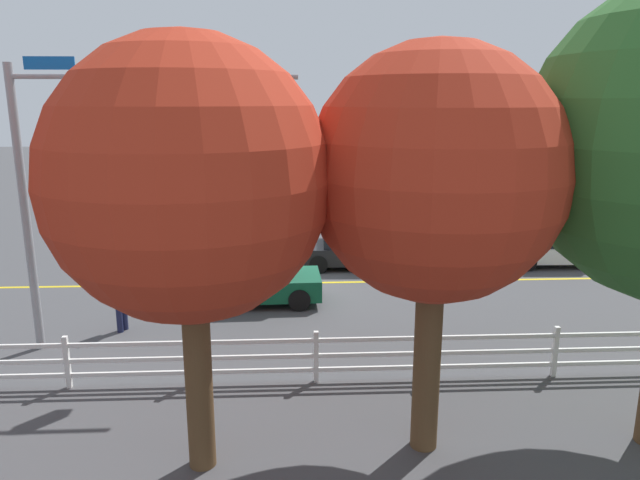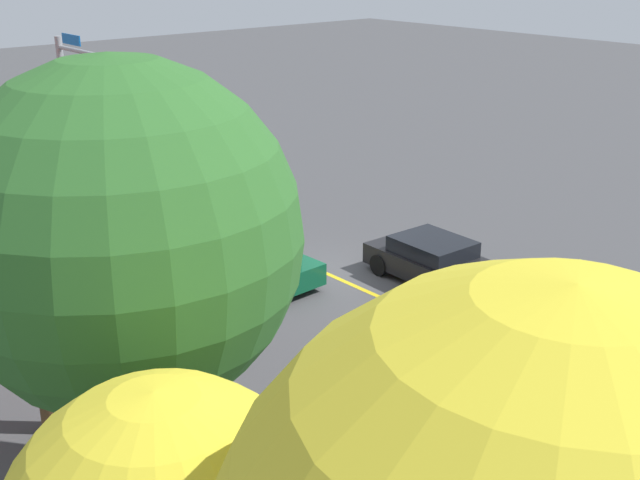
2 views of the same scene
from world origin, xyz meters
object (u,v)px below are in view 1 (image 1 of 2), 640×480
at_px(car_0, 560,247).
at_px(pedestrian, 120,297).
at_px(tree_0, 436,175).
at_px(tree_4, 188,181).
at_px(car_1, 253,281).
at_px(car_3, 357,249).

xyz_separation_m(car_0, pedestrian, (14.29, 5.70, 0.30)).
relative_size(tree_0, tree_4, 0.99).
relative_size(car_1, pedestrian, 2.45).
height_order(car_0, tree_0, tree_0).
bearing_deg(car_3, car_1, -130.91).
bearing_deg(tree_4, car_1, -92.57).
bearing_deg(pedestrian, car_1, 54.25).
height_order(car_3, tree_4, tree_4).
bearing_deg(tree_0, pedestrian, -39.77).
relative_size(pedestrian, tree_0, 0.25).
xyz_separation_m(car_0, tree_0, (7.58, 11.29, 4.12)).
bearing_deg(car_1, car_0, -163.34).
height_order(car_0, car_1, car_1).
height_order(car_1, car_3, car_1).
bearing_deg(tree_4, tree_0, -174.67).
distance_m(car_0, tree_0, 14.21).
height_order(pedestrian, tree_4, tree_4).
xyz_separation_m(car_1, car_3, (-3.52, -3.74, -0.02)).
relative_size(car_1, car_3, 0.95).
height_order(pedestrian, tree_0, tree_0).
height_order(car_3, pedestrian, pedestrian).
relative_size(car_0, pedestrian, 2.73).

